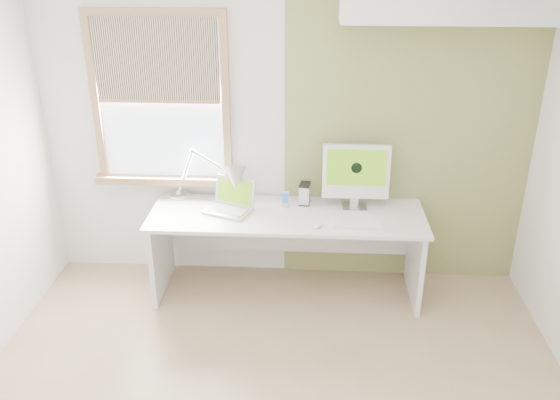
# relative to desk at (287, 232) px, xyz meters

# --- Properties ---
(room) EXTENTS (4.04, 3.54, 2.64)m
(room) POSITION_rel_desk_xyz_m (-0.04, -1.44, 0.77)
(room) COLOR tan
(room) RESTS_ON ground
(accent_wall) EXTENTS (2.00, 0.02, 2.60)m
(accent_wall) POSITION_rel_desk_xyz_m (0.96, 0.30, 0.77)
(accent_wall) COLOR olive
(accent_wall) RESTS_ON room
(window) EXTENTS (1.20, 0.14, 1.42)m
(window) POSITION_rel_desk_xyz_m (-1.04, 0.27, 1.01)
(window) COLOR #9F7550
(window) RESTS_ON room
(desk) EXTENTS (2.20, 0.70, 0.73)m
(desk) POSITION_rel_desk_xyz_m (0.00, 0.00, 0.00)
(desk) COLOR silver
(desk) RESTS_ON room
(desk_lamp) EXTENTS (0.75, 0.45, 0.45)m
(desk_lamp) POSITION_rel_desk_xyz_m (-0.52, 0.07, 0.43)
(desk_lamp) COLOR silver
(desk_lamp) RESTS_ON desk
(laptop) EXTENTS (0.43, 0.39, 0.25)m
(laptop) POSITION_rel_desk_xyz_m (-0.45, -0.01, 0.26)
(laptop) COLOR silver
(laptop) RESTS_ON desk
(phone_dock) EXTENTS (0.08, 0.08, 0.14)m
(phone_dock) POSITION_rel_desk_xyz_m (-0.02, 0.07, 0.23)
(phone_dock) COLOR silver
(phone_dock) RESTS_ON desk
(external_drive) EXTENTS (0.10, 0.14, 0.17)m
(external_drive) POSITION_rel_desk_xyz_m (0.14, 0.15, 0.28)
(external_drive) COLOR silver
(external_drive) RESTS_ON desk
(imac) EXTENTS (0.54, 0.18, 0.53)m
(imac) POSITION_rel_desk_xyz_m (0.54, 0.11, 0.49)
(imac) COLOR silver
(imac) RESTS_ON desk
(keyboard) EXTENTS (0.40, 0.12, 0.02)m
(keyboard) POSITION_rel_desk_xyz_m (0.55, -0.25, 0.20)
(keyboard) COLOR white
(keyboard) RESTS_ON desk
(mouse) EXTENTS (0.08, 0.11, 0.03)m
(mouse) POSITION_rel_desk_xyz_m (0.25, -0.28, 0.21)
(mouse) COLOR white
(mouse) RESTS_ON desk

